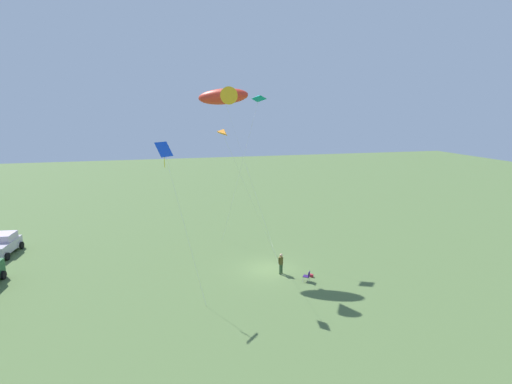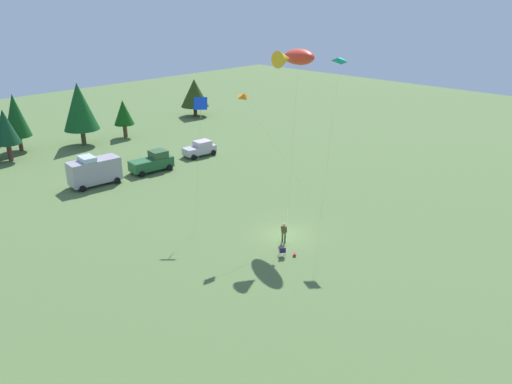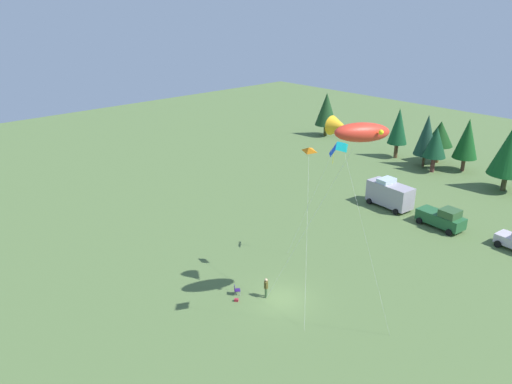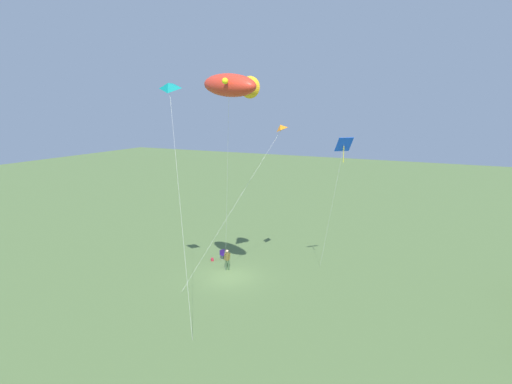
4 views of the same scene
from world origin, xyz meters
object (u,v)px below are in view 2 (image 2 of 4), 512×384
car_silver_compact (200,148)px  kite_diamond_blue (200,106)px  person_kite_flyer (284,231)px  van_motorhome_grey (94,170)px  kite_large_fish (295,57)px  folding_chair (282,251)px  kite_delta_orange (245,96)px  kite_delta_teal (341,60)px  backpack_on_grass (295,255)px  truck_green_flatbed (153,162)px

car_silver_compact → kite_diamond_blue: bearing=-122.4°
person_kite_flyer → van_motorhome_grey: bearing=67.3°
kite_large_fish → kite_diamond_blue: kite_large_fish is taller
folding_chair → kite_delta_orange: bearing=17.7°
person_kite_flyer → folding_chair: size_ratio=2.12×
car_silver_compact → kite_delta_teal: size_ratio=0.30×
folding_chair → van_motorhome_grey: 25.33m
backpack_on_grass → truck_green_flatbed: 25.50m
person_kite_flyer → car_silver_compact: car_silver_compact is taller
person_kite_flyer → kite_large_fish: kite_large_fish is taller
kite_delta_teal → person_kite_flyer: bearing=-178.7°
van_motorhome_grey → kite_diamond_blue: bearing=107.3°
folding_chair → kite_delta_teal: 16.44m
person_kite_flyer → kite_delta_orange: (0.02, 4.53, 10.60)m
kite_delta_teal → truck_green_flatbed: bearing=99.8°
kite_delta_orange → kite_diamond_blue: bearing=103.7°
car_silver_compact → kite_large_fish: bearing=-99.3°
van_motorhome_grey → kite_diamond_blue: (3.00, -14.76, 8.68)m
person_kite_flyer → van_motorhome_grey: size_ratio=0.31×
kite_large_fish → folding_chair: bearing=-144.0°
truck_green_flatbed → kite_diamond_blue: kite_diamond_blue is taller
person_kite_flyer → kite_large_fish: bearing=2.5°
kite_delta_orange → person_kite_flyer: bearing=-90.3°
folding_chair → truck_green_flatbed: 25.01m
person_kite_flyer → kite_delta_teal: kite_delta_teal is taller
kite_delta_teal → kite_diamond_blue: kite_delta_teal is taller
car_silver_compact → kite_diamond_blue: size_ratio=0.40×
person_kite_flyer → kite_large_fish: size_ratio=0.11×
person_kite_flyer → van_motorhome_grey: van_motorhome_grey is taller
person_kite_flyer → kite_delta_orange: size_ratio=0.15×
van_motorhome_grey → kite_delta_orange: bearing=107.9°
kite_delta_teal → backpack_on_grass: bearing=-163.8°
van_motorhome_grey → kite_delta_teal: (10.94, -23.50, 12.60)m
folding_chair → van_motorhome_grey: (-2.11, 25.22, 1.16)m
kite_delta_teal → kite_delta_orange: bearing=147.6°
folding_chair → car_silver_compact: bearing=8.9°
backpack_on_grass → car_silver_compact: bearing=65.3°
car_silver_compact → kite_delta_orange: (-10.69, -19.12, 10.67)m
kite_large_fish → car_silver_compact: bearing=74.5°
kite_large_fish → kite_delta_teal: size_ratio=1.03×
backpack_on_grass → kite_large_fish: kite_large_fish is taller
folding_chair → kite_delta_teal: (8.83, 1.72, 13.75)m
van_motorhome_grey → car_silver_compact: (14.76, -0.01, -0.69)m
car_silver_compact → kite_delta_orange: kite_delta_orange is taller
car_silver_compact → van_motorhome_grey: bearing=-173.9°
backpack_on_grass → truck_green_flatbed: size_ratio=0.06×
kite_diamond_blue → car_silver_compact: bearing=51.4°
car_silver_compact → kite_diamond_blue: (-11.76, -14.75, 9.38)m
car_silver_compact → folding_chair: bearing=-110.5°
folding_chair → backpack_on_grass: bearing=-94.1°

